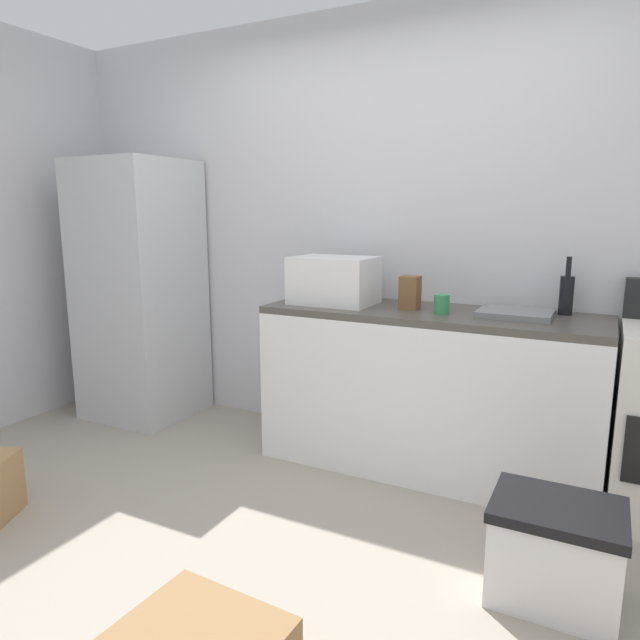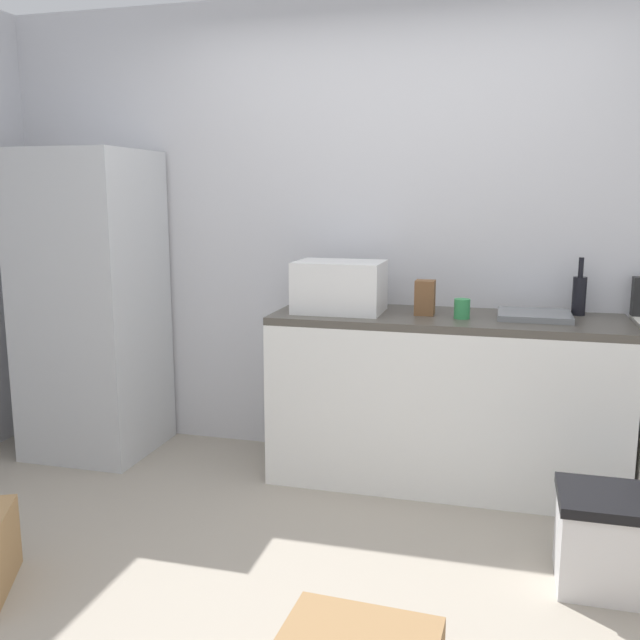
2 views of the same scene
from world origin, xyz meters
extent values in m
plane|color=#9E9384|center=(0.00, 0.00, 0.00)|extent=(6.00, 6.00, 0.00)
cube|color=silver|center=(0.00, 1.55, 1.30)|extent=(5.00, 0.10, 2.60)
cube|color=white|center=(0.30, 1.20, 0.43)|extent=(1.80, 0.60, 0.86)
cube|color=#4C473F|center=(0.30, 1.20, 0.88)|extent=(1.80, 0.60, 0.04)
cube|color=silver|center=(-1.75, 1.15, 0.88)|extent=(0.68, 0.66, 1.76)
cube|color=white|center=(-0.27, 1.18, 1.04)|extent=(0.46, 0.34, 0.27)
cube|color=slate|center=(0.73, 1.24, 0.92)|extent=(0.36, 0.32, 0.03)
cylinder|color=black|center=(0.96, 1.40, 1.00)|extent=(0.07, 0.07, 0.20)
cylinder|color=black|center=(0.96, 1.40, 1.15)|extent=(0.03, 0.03, 0.10)
cylinder|color=#338C4C|center=(0.38, 1.14, 0.95)|extent=(0.08, 0.08, 0.10)
cube|color=brown|center=(0.18, 1.20, 0.99)|extent=(0.10, 0.10, 0.18)
cube|color=silver|center=(1.05, 0.33, 0.17)|extent=(0.44, 0.34, 0.34)
cube|color=black|center=(1.05, 0.33, 0.36)|extent=(0.46, 0.36, 0.04)
camera|label=1|loc=(1.13, -1.73, 1.42)|focal=31.57mm
camera|label=2|loc=(0.58, -2.37, 1.52)|focal=38.89mm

